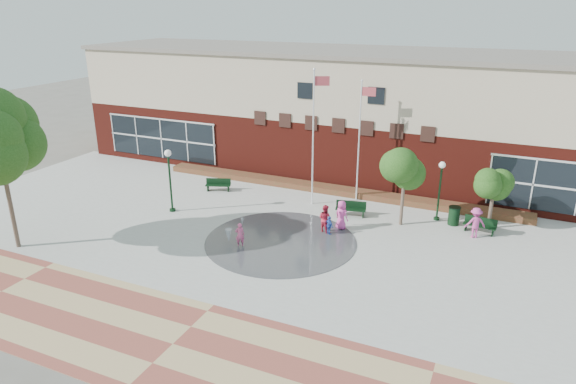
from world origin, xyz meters
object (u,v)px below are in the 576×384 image
at_px(flagpole_right, 360,135).
at_px(flagpole_left, 314,131).
at_px(child_splash, 240,235).
at_px(bench_left, 218,187).
at_px(trash_can, 454,216).

bearing_deg(flagpole_right, flagpole_left, -146.22).
bearing_deg(flagpole_right, child_splash, -116.22).
bearing_deg(flagpole_left, child_splash, -123.20).
xyz_separation_m(flagpole_right, bench_left, (-9.42, -2.33, -4.19)).
bearing_deg(bench_left, flagpole_right, -6.18).
distance_m(flagpole_left, flagpole_right, 3.13).
height_order(bench_left, trash_can, trash_can).
bearing_deg(child_splash, flagpole_right, -144.39).
xyz_separation_m(flagpole_left, child_splash, (-1.31, -7.45, -4.20)).
relative_size(flagpole_right, bench_left, 4.43).
bearing_deg(flagpole_left, bench_left, 160.13).
distance_m(flagpole_right, child_splash, 10.79).
height_order(flagpole_right, child_splash, flagpole_right).
bearing_deg(trash_can, child_splash, -142.99).
relative_size(flagpole_left, trash_can, 7.65).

